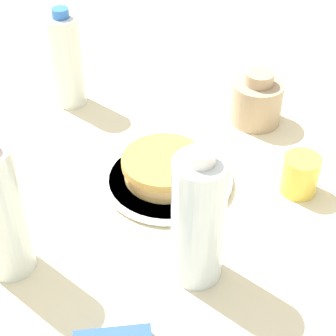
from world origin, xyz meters
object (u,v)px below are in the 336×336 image
pancake_stack (166,167)px  juice_glass (300,175)px  plate (168,180)px  cream_jug (257,101)px  water_bottle_mid (198,220)px  water_bottle_far (66,61)px

pancake_stack → juice_glass: (0.13, 0.18, 0.00)m
plate → juice_glass: bearing=55.1°
juice_glass → cream_jug: (-0.21, 0.06, 0.01)m
juice_glass → water_bottle_mid: bearing=-75.1°
pancake_stack → cream_jug: (-0.07, 0.25, 0.01)m
juice_glass → pancake_stack: bearing=-125.5°
juice_glass → water_bottle_far: 0.51m
plate → water_bottle_mid: 0.22m
plate → pancake_stack: (-0.00, -0.00, 0.03)m
pancake_stack → water_bottle_mid: size_ratio=0.68×
juice_glass → water_bottle_far: bearing=-153.2°
cream_jug → water_bottle_far: bearing=-130.2°
juice_glass → water_bottle_mid: size_ratio=0.31×
juice_glass → cream_jug: 0.22m
plate → pancake_stack: bearing=-158.6°
cream_jug → water_bottle_mid: size_ratio=0.48×
plate → water_bottle_mid: water_bottle_mid is taller
cream_jug → water_bottle_far: (-0.25, -0.29, 0.05)m
water_bottle_far → cream_jug: bearing=49.8°
cream_jug → water_bottle_mid: 0.41m
pancake_stack → cream_jug: cream_jug is taller
water_bottle_far → juice_glass: bearing=26.8°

